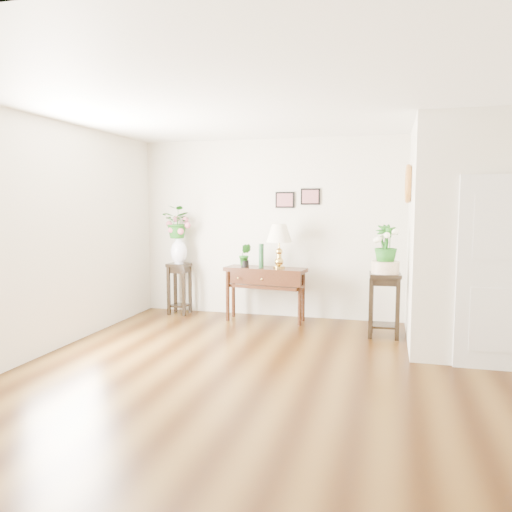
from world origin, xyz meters
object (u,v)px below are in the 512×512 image
(table_lamp, at_px, (279,245))
(plant_stand_a, at_px, (179,289))
(plant_stand_b, at_px, (384,305))
(console_table, at_px, (265,294))

(table_lamp, bearing_deg, plant_stand_a, 175.65)
(plant_stand_a, xyz_separation_m, plant_stand_b, (3.24, -0.59, 0.02))
(console_table, xyz_separation_m, plant_stand_b, (1.77, -0.46, 0.02))
(plant_stand_a, relative_size, plant_stand_b, 0.96)
(console_table, bearing_deg, plant_stand_b, -7.67)
(table_lamp, height_order, plant_stand_a, table_lamp)
(table_lamp, relative_size, plant_stand_b, 0.78)
(console_table, bearing_deg, table_lamp, 7.06)
(plant_stand_b, bearing_deg, table_lamp, 163.36)
(table_lamp, xyz_separation_m, plant_stand_a, (-1.69, 0.13, -0.76))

